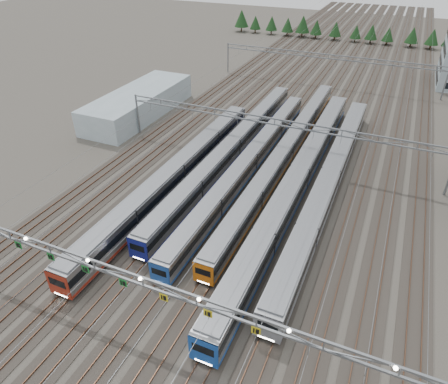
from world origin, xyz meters
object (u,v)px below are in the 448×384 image
at_px(train_a, 176,174).
at_px(train_b, 233,147).
at_px(train_d, 286,150).
at_px(gantry_mid, 274,127).
at_px(gantry_near, 142,284).
at_px(west_shed, 139,103).
at_px(train_f, 330,179).
at_px(gantry_far, 328,60).
at_px(train_c, 250,161).
at_px(train_e, 299,178).

xyz_separation_m(train_a, train_b, (4.50, 12.38, -0.19)).
distance_m(train_d, gantry_mid, 5.03).
distance_m(gantry_near, gantry_mid, 40.12).
bearing_deg(gantry_mid, west_shed, 166.40).
relative_size(train_f, west_shed, 2.03).
height_order(train_f, gantry_mid, gantry_mid).
relative_size(train_f, gantry_near, 1.08).
distance_m(train_b, gantry_near, 38.95).
bearing_deg(train_d, gantry_near, -93.21).
bearing_deg(gantry_mid, gantry_far, 90.00).
bearing_deg(train_c, train_e, -13.92).
xyz_separation_m(train_a, gantry_far, (11.25, 59.47, 4.14)).
height_order(train_b, gantry_mid, gantry_mid).
bearing_deg(train_a, train_e, 20.38).
height_order(train_f, gantry_far, gantry_far).
xyz_separation_m(train_e, gantry_far, (-6.75, 52.78, 4.15)).
xyz_separation_m(train_f, gantry_far, (-11.25, 51.18, 4.21)).
relative_size(gantry_near, gantry_mid, 1.00).
distance_m(train_b, gantry_far, 47.76).
bearing_deg(train_f, train_e, -160.42).
bearing_deg(train_c, gantry_near, -86.35).
height_order(train_b, west_shed, west_shed).
height_order(train_b, train_c, train_b).
relative_size(train_c, west_shed, 1.92).
bearing_deg(gantry_near, train_a, 113.59).
xyz_separation_m(train_a, train_f, (22.50, 8.29, -0.07)).
bearing_deg(gantry_far, train_d, -87.09).
bearing_deg(train_e, gantry_near, -101.87).
bearing_deg(train_f, gantry_far, 102.40).
relative_size(gantry_near, gantry_far, 1.00).
height_order(train_c, gantry_near, gantry_near).
bearing_deg(train_b, train_a, -109.97).
bearing_deg(gantry_far, train_f, -77.60).
distance_m(train_e, train_f, 4.78).
bearing_deg(train_f, gantry_near, -108.41).
distance_m(train_a, train_b, 13.18).
xyz_separation_m(gantry_mid, gantry_far, (0.00, 45.00, 0.00)).
bearing_deg(gantry_mid, train_a, -127.87).
xyz_separation_m(train_c, gantry_near, (2.20, -34.57, 5.13)).
distance_m(train_c, train_d, 7.77).
bearing_deg(gantry_far, gantry_near, -90.03).
bearing_deg(gantry_near, gantry_far, 89.97).
relative_size(train_f, gantry_far, 1.08).
bearing_deg(train_e, gantry_far, 97.29).
bearing_deg(gantry_mid, train_d, 19.13).
bearing_deg(train_b, train_c, -37.61).
bearing_deg(train_a, train_f, 20.22).
height_order(train_a, gantry_far, gantry_far).
bearing_deg(train_a, train_b, 70.03).
distance_m(train_d, train_f, 11.38).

